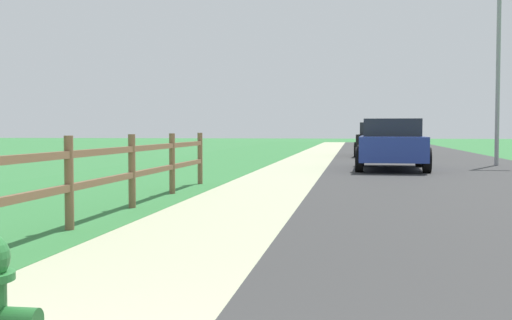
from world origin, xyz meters
The scene contains 8 objects.
ground_plane centered at (0.00, 25.00, 0.00)m, with size 120.00×120.00×0.00m, color #317439.
road_asphalt centered at (3.50, 27.00, 0.00)m, with size 7.00×66.00×0.01m, color #313131.
curb_concrete centered at (-3.00, 27.00, 0.00)m, with size 6.00×66.00×0.01m, color #ADB08C.
grass_verge centered at (-4.50, 27.00, 0.01)m, with size 5.00×66.00×0.00m, color #317439.
rail_fence centered at (-2.52, 5.75, 0.66)m, with size 0.11×13.30×1.15m.
parked_suv_blue centered at (1.98, 18.45, 0.79)m, with size 2.19×4.74×1.53m.
parked_car_black centered at (2.00, 28.38, 0.76)m, with size 2.33×4.93×1.53m.
street_lamp centered at (5.74, 21.13, 3.89)m, with size 1.17×0.20×6.57m.
Camera 1 is at (0.87, -1.48, 1.22)m, focal length 44.89 mm.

